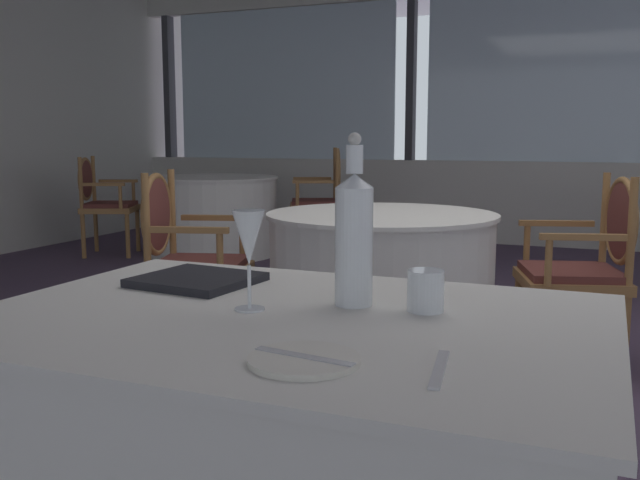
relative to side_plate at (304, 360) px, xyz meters
name	(u,v)px	position (x,y,z in m)	size (l,w,h in m)	color
ground_plane	(482,380)	(-0.05, 2.13, -0.74)	(14.94, 14.94, 0.00)	#47384C
window_wall_far	(559,135)	(-0.05, 6.44, 0.38)	(9.68, 0.14, 2.78)	beige
side_plate	(304,360)	(0.00, 0.00, 0.00)	(0.18, 0.18, 0.01)	silver
butter_knife	(304,357)	(0.00, 0.00, 0.01)	(0.18, 0.02, 0.00)	silver
dinner_fork	(439,369)	(0.21, 0.05, 0.00)	(0.19, 0.02, 0.00)	silver
water_bottle	(354,236)	(-0.06, 0.41, 0.15)	(0.08, 0.08, 0.37)	white
wine_glass	(249,240)	(-0.25, 0.28, 0.14)	(0.07, 0.07, 0.21)	white
water_tumbler	(426,291)	(0.10, 0.41, 0.04)	(0.08, 0.08, 0.09)	white
menu_book	(197,280)	(-0.50, 0.47, 0.01)	(0.27, 0.25, 0.02)	black
background_table_0	(381,287)	(-0.57, 2.24, -0.37)	(1.11, 1.11, 0.73)	silver
dining_chair_0_0	(590,257)	(0.38, 2.52, -0.20)	(0.57, 0.62, 0.92)	olive
dining_chair_0_1	(183,249)	(-1.51, 1.95, -0.19)	(0.57, 0.62, 0.93)	olive
background_table_3	(213,216)	(-2.98, 4.71, -0.37)	(1.23, 1.23, 0.73)	silver
dining_chair_3_0	(101,197)	(-3.93, 4.29, -0.20)	(0.61, 0.64, 0.92)	olive
dining_chair_3_1	(324,192)	(-2.03, 5.13, -0.15)	(0.61, 0.64, 0.99)	olive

